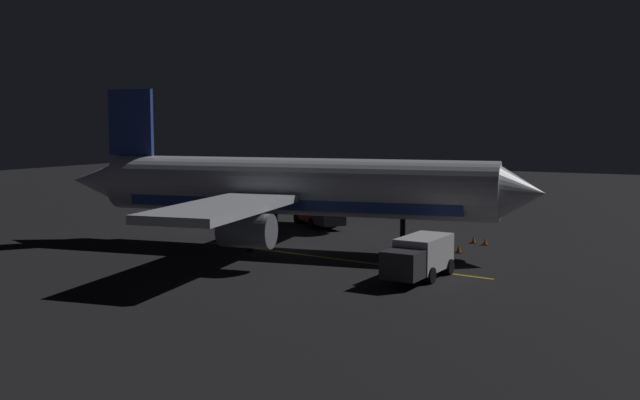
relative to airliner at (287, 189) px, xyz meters
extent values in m
cube|color=black|center=(-0.10, 0.56, -4.26)|extent=(180.00, 180.00, 0.20)
cube|color=gold|center=(2.16, 4.56, -4.16)|extent=(3.10, 22.00, 0.01)
cylinder|color=white|center=(-0.10, 0.56, 0.19)|extent=(8.67, 28.15, 3.96)
cube|color=#2D479E|center=(-0.10, 0.56, -0.90)|extent=(7.76, 24.00, 0.71)
cone|color=white|center=(-2.68, 15.47, 0.19)|extent=(4.37, 3.79, 3.88)
cone|color=white|center=(2.59, -14.93, 0.19)|extent=(4.33, 5.30, 3.57)
cube|color=#2D479E|center=(2.12, -12.19, 4.63)|extent=(0.97, 3.61, 4.90)
cube|color=white|center=(-8.29, -2.28, -0.40)|extent=(13.78, 6.98, 0.50)
cylinder|color=slate|center=(-7.85, -0.98, -1.80)|extent=(2.62, 3.51, 2.10)
cube|color=white|center=(8.57, 0.65, -0.40)|extent=(13.78, 6.98, 0.50)
cylinder|color=slate|center=(7.72, 1.72, -1.80)|extent=(2.62, 3.51, 2.10)
cylinder|color=black|center=(-1.41, 8.12, -2.97)|extent=(0.42, 0.42, 2.37)
cylinder|color=black|center=(-2.03, -2.21, -2.97)|extent=(0.42, 0.42, 2.37)
cylinder|color=black|center=(2.66, -1.39, -2.97)|extent=(0.42, 0.42, 2.37)
cube|color=silver|center=(4.83, 11.84, -2.76)|extent=(4.13, 2.30, 1.90)
cube|color=#38383D|center=(7.74, 11.69, -2.96)|extent=(1.90, 2.08, 1.50)
cylinder|color=black|center=(6.24, 11.77, -3.71)|extent=(1.02, 2.35, 0.90)
cylinder|color=black|center=(3.43, 11.91, -3.71)|extent=(1.02, 2.35, 0.90)
cube|color=maroon|center=(-10.76, -3.53, -2.80)|extent=(4.56, 4.96, 1.82)
cube|color=#38383D|center=(-8.74, -1.01, -2.96)|extent=(2.68, 2.65, 1.50)
cylinder|color=black|center=(-9.74, -2.25, -3.71)|extent=(2.37, 2.15, 0.90)
cylinder|color=black|center=(-11.78, -4.80, -3.71)|extent=(2.37, 2.15, 0.90)
cylinder|color=black|center=(2.58, 11.56, -3.74)|extent=(0.32, 0.32, 0.85)
cylinder|color=orange|center=(2.58, 11.56, -2.99)|extent=(0.40, 0.40, 0.65)
sphere|color=tan|center=(2.58, 11.56, -2.54)|extent=(0.24, 0.24, 0.24)
cone|color=#EA590F|center=(-7.96, 11.10, -3.89)|extent=(0.36, 0.36, 0.55)
cube|color=black|center=(-7.96, 11.10, -4.15)|extent=(0.50, 0.50, 0.03)
cone|color=#EA590F|center=(2.30, 8.75, -3.89)|extent=(0.36, 0.36, 0.55)
cube|color=black|center=(2.30, 8.75, -4.15)|extent=(0.50, 0.50, 0.03)
cone|color=#EA590F|center=(-7.63, 12.04, -3.89)|extent=(0.36, 0.36, 0.55)
cube|color=black|center=(-7.63, 12.04, -4.15)|extent=(0.50, 0.50, 0.03)
cone|color=#EA590F|center=(-3.65, 11.31, -3.89)|extent=(0.36, 0.36, 0.55)
cube|color=black|center=(-3.65, 11.31, -4.15)|extent=(0.50, 0.50, 0.03)
camera|label=1|loc=(43.78, 25.62, 4.58)|focal=40.93mm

